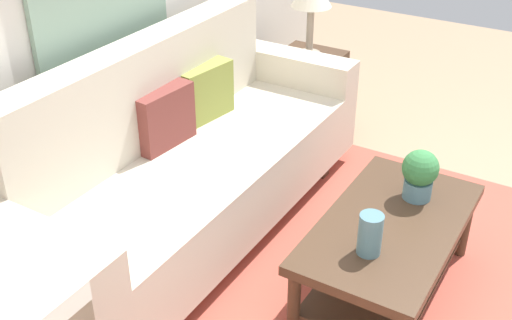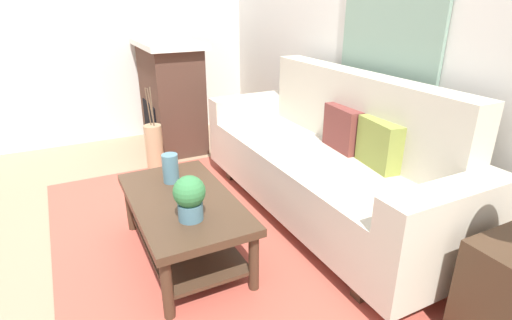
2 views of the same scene
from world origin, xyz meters
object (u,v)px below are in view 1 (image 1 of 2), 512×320
(tabletop_vase, at_px, (370,234))
(coffee_table, at_px, (389,242))
(throw_pillow_olive, at_px, (205,92))
(potted_plant_tabletop, at_px, (420,173))
(couch, at_px, (186,164))
(throw_pillow_maroon, at_px, (164,118))
(side_table, at_px, (307,91))

(tabletop_vase, bearing_deg, coffee_table, -1.82)
(throw_pillow_olive, bearing_deg, potted_plant_tabletop, -92.26)
(couch, relative_size, tabletop_vase, 12.19)
(coffee_table, distance_m, potted_plant_tabletop, 0.37)
(throw_pillow_maroon, xyz_separation_m, throw_pillow_olive, (0.38, 0.00, 0.00))
(couch, height_order, tabletop_vase, couch)
(tabletop_vase, distance_m, side_table, 2.07)
(couch, distance_m, potted_plant_tabletop, 1.23)
(potted_plant_tabletop, bearing_deg, tabletop_vase, 175.78)
(throw_pillow_olive, bearing_deg, tabletop_vase, -114.69)
(throw_pillow_maroon, xyz_separation_m, potted_plant_tabletop, (0.33, -1.30, -0.11))
(tabletop_vase, bearing_deg, throw_pillow_olive, 65.31)
(throw_pillow_maroon, bearing_deg, throw_pillow_olive, 0.00)
(couch, relative_size, potted_plant_tabletop, 9.15)
(throw_pillow_maroon, bearing_deg, potted_plant_tabletop, -75.83)
(couch, height_order, coffee_table, couch)
(throw_pillow_olive, distance_m, side_table, 1.19)
(couch, distance_m, side_table, 1.51)
(throw_pillow_olive, bearing_deg, coffee_table, -103.94)
(couch, bearing_deg, coffee_table, -86.78)
(throw_pillow_maroon, relative_size, tabletop_vase, 1.83)
(throw_pillow_olive, relative_size, side_table, 0.64)
(couch, bearing_deg, throw_pillow_olive, 18.16)
(coffee_table, xyz_separation_m, tabletop_vase, (-0.26, 0.01, 0.21))
(throw_pillow_olive, height_order, side_table, throw_pillow_olive)
(coffee_table, bearing_deg, throw_pillow_olive, 76.06)
(throw_pillow_maroon, height_order, potted_plant_tabletop, throw_pillow_maroon)
(throw_pillow_maroon, distance_m, potted_plant_tabletop, 1.35)
(throw_pillow_olive, height_order, coffee_table, throw_pillow_olive)
(throw_pillow_maroon, bearing_deg, coffee_table, -87.10)
(throw_pillow_maroon, height_order, side_table, throw_pillow_maroon)
(coffee_table, height_order, side_table, side_table)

